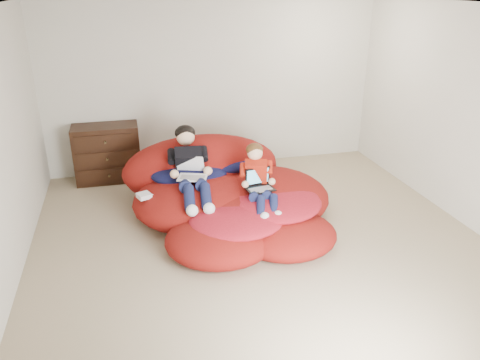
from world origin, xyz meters
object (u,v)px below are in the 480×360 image
at_px(dresser, 107,153).
at_px(younger_boy, 259,177).
at_px(beanbag_pile, 227,196).
at_px(older_boy, 190,164).
at_px(laptop_black, 259,183).
at_px(laptop_white, 191,171).

xyz_separation_m(dresser, younger_boy, (1.73, -1.87, 0.20)).
height_order(dresser, beanbag_pile, beanbag_pile).
height_order(dresser, younger_boy, younger_boy).
relative_size(dresser, older_boy, 0.76).
bearing_deg(dresser, laptop_black, -47.61).
distance_m(beanbag_pile, laptop_white, 0.57).
xyz_separation_m(younger_boy, laptop_white, (-0.73, 0.35, 0.01)).
height_order(older_boy, laptop_white, older_boy).
bearing_deg(older_boy, younger_boy, -31.33).
bearing_deg(younger_boy, beanbag_pile, 131.16).
xyz_separation_m(younger_boy, laptop_black, (0.00, -0.02, -0.06)).
height_order(older_boy, younger_boy, older_boy).
bearing_deg(laptop_white, older_boy, 90.00).
distance_m(beanbag_pile, older_boy, 0.61).
bearing_deg(laptop_black, older_boy, 147.44).
bearing_deg(younger_boy, laptop_white, 154.41).
xyz_separation_m(older_boy, younger_boy, (0.73, -0.44, -0.07)).
distance_m(older_boy, laptop_black, 0.87).
bearing_deg(older_boy, laptop_white, -90.00).
xyz_separation_m(dresser, laptop_white, (1.00, -1.52, 0.22)).
relative_size(beanbag_pile, laptop_white, 5.80).
distance_m(older_boy, younger_boy, 0.85).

